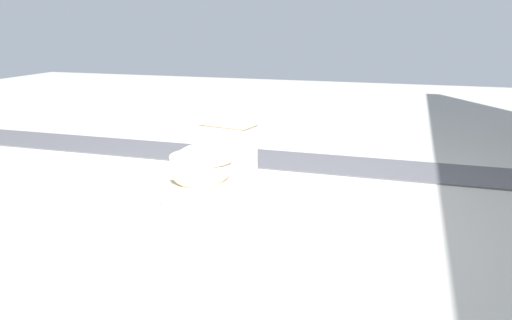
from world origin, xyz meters
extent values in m
plane|color=#A8A59E|center=(0.00, 0.00, 0.00)|extent=(14.00, 14.00, 0.00)
cube|color=#4C4C51|center=(-1.15, 0.50, 0.01)|extent=(0.56, 8.00, 0.01)
cube|color=beige|center=(-0.08, -0.18, 0.09)|extent=(0.66, 0.46, 0.17)
ellipsoid|color=beige|center=(0.02, -0.20, 0.26)|extent=(0.51, 0.44, 0.28)
cylinder|color=beige|center=(0.02, -0.20, 0.32)|extent=(0.46, 0.46, 0.03)
cube|color=beige|center=(-0.28, -0.13, 0.32)|extent=(0.25, 0.37, 0.30)
cube|color=beige|center=(-0.28, -0.13, 0.49)|extent=(0.28, 0.40, 0.04)
cylinder|color=silver|center=(-0.27, -0.06, 0.51)|extent=(0.02, 0.02, 0.01)
camera|label=1|loc=(2.74, 1.00, 1.12)|focal=35.00mm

